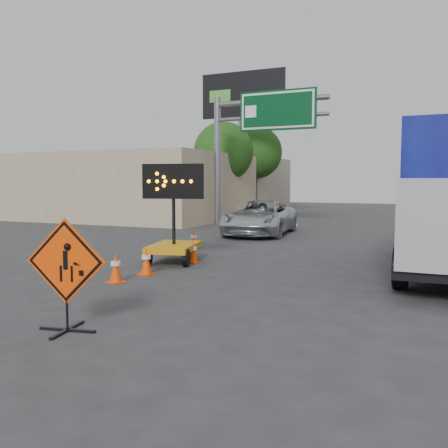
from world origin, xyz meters
The scene contains 14 objects.
ground centered at (0.00, 0.00, 0.00)m, with size 100.00×100.00×0.00m, color #2D2D30.
storefront_left_near centered at (-14.00, 20.00, 2.00)m, with size 14.00×10.00×4.00m, color #C6AD8F.
storefront_left_far centered at (-15.00, 34.00, 2.20)m, with size 12.00×10.00×4.40m, color #AA9E8E.
highway_gantry centered at (-4.43, 17.96, 5.07)m, with size 6.18×0.38×6.90m.
billboard centered at (-8.35, 25.87, 7.35)m, with size 6.10×0.54×9.85m.
tree_left_near centered at (-8.00, 22.00, 4.16)m, with size 3.71×3.71×6.03m.
tree_left_far centered at (-9.00, 30.00, 4.60)m, with size 4.10×4.10×6.66m.
construction_sign centered at (-0.18, -0.47, 0.92)m, with size 1.29×0.92×1.74m.
arrow_board centered at (-2.08, 5.94, 0.63)m, with size 1.74×2.20×2.81m.
pickup_truck centered at (-2.59, 14.17, 0.75)m, with size 2.49×5.40×1.50m, color silver.
cone_a centered at (-1.81, 2.88, 0.35)m, with size 0.44×0.44×0.70m.
cone_b centered at (-1.73, 4.01, 0.35)m, with size 0.38×0.38×0.69m.
cone_c centered at (-1.56, 6.10, 0.33)m, with size 0.38×0.38×0.66m.
cone_d centered at (-2.96, 8.75, 0.34)m, with size 0.42×0.42×0.67m.
Camera 1 is at (5.17, -6.26, 2.28)m, focal length 40.00 mm.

